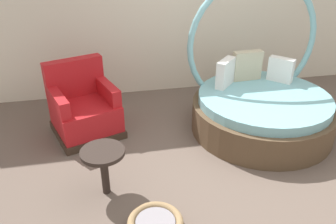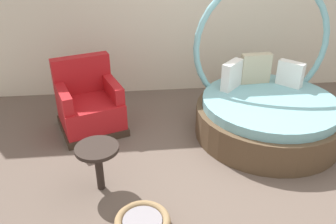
{
  "view_description": "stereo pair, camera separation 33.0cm",
  "coord_description": "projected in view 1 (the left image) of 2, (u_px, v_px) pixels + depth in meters",
  "views": [
    {
      "loc": [
        -1.52,
        -2.94,
        2.43
      ],
      "look_at": [
        -0.83,
        0.48,
        0.55
      ],
      "focal_mm": 36.79,
      "sensor_mm": 36.0,
      "label": 1
    },
    {
      "loc": [
        -1.19,
        -2.99,
        2.43
      ],
      "look_at": [
        -0.83,
        0.48,
        0.55
      ],
      "focal_mm": 36.79,
      "sensor_mm": 36.0,
      "label": 2
    }
  ],
  "objects": [
    {
      "name": "pet_basket",
      "position": [
        155.0,
        224.0,
        3.1
      ],
      "size": [
        0.51,
        0.51,
        0.13
      ],
      "color": "#9E7F56",
      "rests_on": "ground_plane"
    },
    {
      "name": "ground_plane",
      "position": [
        247.0,
        167.0,
        3.96
      ],
      "size": [
        8.0,
        8.0,
        0.02
      ],
      "primitive_type": "cube",
      "color": "#66564C"
    },
    {
      "name": "round_daybed",
      "position": [
        260.0,
        103.0,
        4.58
      ],
      "size": [
        1.85,
        1.85,
        1.97
      ],
      "color": "brown",
      "rests_on": "ground_plane"
    },
    {
      "name": "red_armchair",
      "position": [
        84.0,
        109.0,
        4.5
      ],
      "size": [
        1.02,
        1.02,
        0.94
      ],
      "color": "#38281E",
      "rests_on": "ground_plane"
    },
    {
      "name": "side_table",
      "position": [
        103.0,
        158.0,
        3.38
      ],
      "size": [
        0.44,
        0.44,
        0.52
      ],
      "color": "#2D231E",
      "rests_on": "ground_plane"
    }
  ]
}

